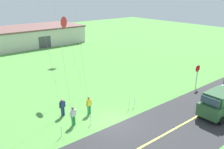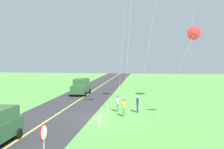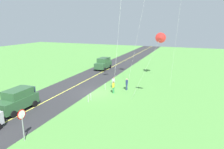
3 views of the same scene
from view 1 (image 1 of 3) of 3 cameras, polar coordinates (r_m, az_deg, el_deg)
ground_plane at (r=20.48m, az=0.15°, el=-11.04°), size 120.00×120.00×0.10m
asphalt_road at (r=18.03m, az=8.58°, el=-15.72°), size 120.00×7.00×0.00m
road_centre_stripe at (r=18.03m, az=8.58°, el=-15.71°), size 120.00×0.16×0.00m
car_suv_foreground at (r=22.85m, az=24.11°, el=-6.09°), size 4.40×2.12×2.24m
stop_sign at (r=28.24m, az=19.47°, el=0.61°), size 0.76×0.08×2.56m
person_adult_near at (r=21.30m, az=-11.59°, el=-7.41°), size 0.58×0.22×1.60m
person_adult_companion at (r=21.25m, az=-5.44°, el=-7.15°), size 0.58×0.22×1.60m
person_child_watcher at (r=19.73m, az=-9.14°, el=-9.52°), size 0.58×0.22×1.60m
kite_pink_drift at (r=24.87m, az=-11.16°, el=11.93°), size 0.47×3.56×7.85m
warehouse_distant at (r=51.93m, az=-17.91°, el=8.81°), size 18.36×10.20×3.50m
fence_post_0 at (r=18.71m, az=-11.88°, el=-12.90°), size 0.05×0.05×0.90m
fence_post_1 at (r=19.84m, az=-5.03°, el=-10.53°), size 0.05×0.05×0.90m
fence_post_2 at (r=22.18m, az=4.03°, el=-7.12°), size 0.05×0.05×0.90m
fence_post_3 at (r=22.60m, az=5.26°, el=-6.64°), size 0.05×0.05×0.90m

